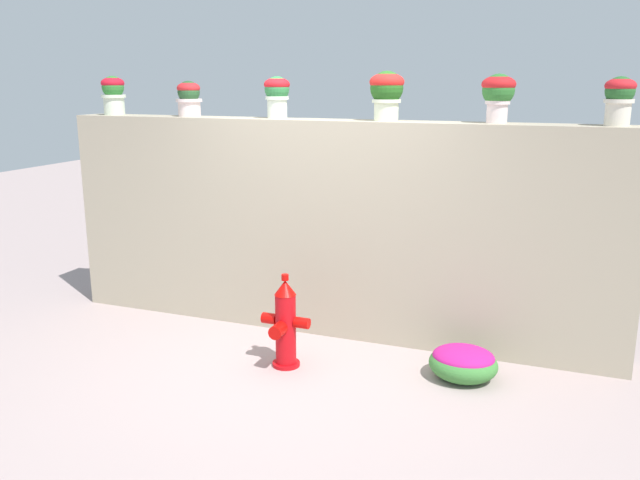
% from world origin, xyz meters
% --- Properties ---
extents(ground_plane, '(24.00, 24.00, 0.00)m').
position_xyz_m(ground_plane, '(0.00, 0.00, 0.00)').
color(ground_plane, '#A48F8D').
extents(stone_wall, '(5.36, 0.38, 2.01)m').
position_xyz_m(stone_wall, '(0.00, 1.17, 1.01)').
color(stone_wall, tan).
rests_on(stone_wall, ground).
extents(potted_plant_0, '(0.24, 0.24, 0.39)m').
position_xyz_m(potted_plant_0, '(-2.35, 1.16, 2.24)').
color(potted_plant_0, silver).
rests_on(potted_plant_0, stone_wall).
extents(potted_plant_1, '(0.26, 0.26, 0.34)m').
position_xyz_m(potted_plant_1, '(-1.48, 1.19, 2.20)').
color(potted_plant_1, silver).
rests_on(potted_plant_1, stone_wall).
extents(potted_plant_2, '(0.24, 0.24, 0.38)m').
position_xyz_m(potted_plant_2, '(-0.53, 1.20, 2.25)').
color(potted_plant_2, silver).
rests_on(potted_plant_2, stone_wall).
extents(potted_plant_3, '(0.30, 0.30, 0.43)m').
position_xyz_m(potted_plant_3, '(0.53, 1.18, 2.27)').
color(potted_plant_3, beige).
rests_on(potted_plant_3, stone_wall).
extents(potted_plant_4, '(0.28, 0.28, 0.40)m').
position_xyz_m(potted_plant_4, '(1.47, 1.19, 2.26)').
color(potted_plant_4, silver).
rests_on(potted_plant_4, stone_wall).
extents(potted_plant_5, '(0.23, 0.23, 0.38)m').
position_xyz_m(potted_plant_5, '(2.38, 1.15, 2.24)').
color(potted_plant_5, silver).
rests_on(potted_plant_5, stone_wall).
extents(fire_hydrant, '(0.42, 0.34, 0.81)m').
position_xyz_m(fire_hydrant, '(-0.04, 0.23, 0.37)').
color(fire_hydrant, red).
rests_on(fire_hydrant, ground).
extents(flower_bush_left, '(0.55, 0.50, 0.28)m').
position_xyz_m(flower_bush_left, '(1.40, 0.53, 0.15)').
color(flower_bush_left, '#3F8239').
rests_on(flower_bush_left, ground).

